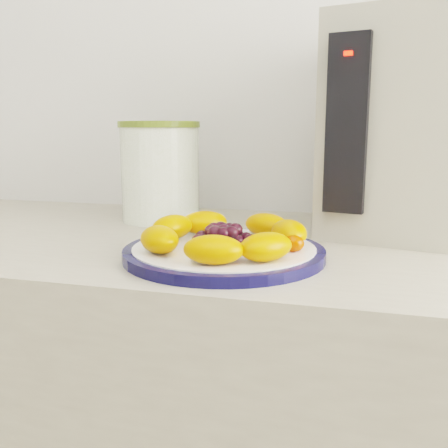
# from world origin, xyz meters

# --- Properties ---
(wall_back) EXTENTS (3.50, 0.02, 2.60)m
(wall_back) POSITION_xyz_m (0.00, 1.51, 1.30)
(wall_back) COLOR silver
(wall_back) RESTS_ON floor
(plate_rim) EXTENTS (0.29, 0.29, 0.01)m
(plate_rim) POSITION_xyz_m (0.01, 1.07, 0.91)
(plate_rim) COLOR #0B0C38
(plate_rim) RESTS_ON counter
(plate_face) EXTENTS (0.26, 0.26, 0.02)m
(plate_face) POSITION_xyz_m (0.01, 1.07, 0.91)
(plate_face) COLOR white
(plate_face) RESTS_ON counter
(canister) EXTENTS (0.17, 0.17, 0.19)m
(canister) POSITION_xyz_m (-0.19, 1.33, 0.99)
(canister) COLOR #4B7110
(canister) RESTS_ON counter
(canister_lid) EXTENTS (0.18, 0.18, 0.01)m
(canister_lid) POSITION_xyz_m (-0.19, 1.33, 1.09)
(canister_lid) COLOR #5D6E24
(canister_lid) RESTS_ON canister
(appliance_body) EXTENTS (0.27, 0.33, 0.37)m
(appliance_body) POSITION_xyz_m (0.26, 1.34, 1.08)
(appliance_body) COLOR #AAA692
(appliance_body) RESTS_ON counter
(appliance_panel) EXTENTS (0.07, 0.03, 0.27)m
(appliance_panel) POSITION_xyz_m (0.17, 1.20, 1.09)
(appliance_panel) COLOR black
(appliance_panel) RESTS_ON appliance_body
(appliance_led) EXTENTS (0.01, 0.01, 0.01)m
(appliance_led) POSITION_xyz_m (0.17, 1.19, 1.19)
(appliance_led) COLOR #FF0C05
(appliance_led) RESTS_ON appliance_panel
(fruit_plate) EXTENTS (0.25, 0.25, 0.04)m
(fruit_plate) POSITION_xyz_m (0.01, 1.07, 0.93)
(fruit_plate) COLOR #CF6900
(fruit_plate) RESTS_ON plate_face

